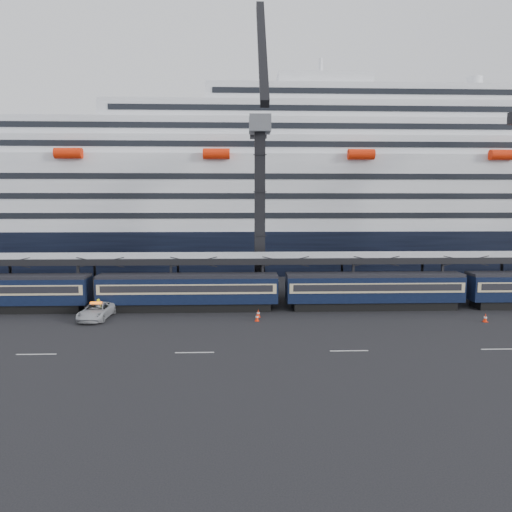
% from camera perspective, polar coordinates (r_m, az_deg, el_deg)
% --- Properties ---
extents(ground, '(260.00, 260.00, 0.00)m').
position_cam_1_polar(ground, '(45.69, 27.86, -8.66)').
color(ground, black).
rests_on(ground, ground).
extents(train, '(133.05, 3.00, 4.05)m').
position_cam_1_polar(train, '(52.13, 18.06, -3.90)').
color(train, black).
rests_on(train, ground).
extents(canopy, '(130.00, 6.25, 5.53)m').
position_cam_1_polar(canopy, '(57.08, 21.19, -0.04)').
color(canopy, '#9B9EA4').
rests_on(canopy, ground).
extents(cruise_ship, '(214.09, 28.84, 34.00)m').
position_cam_1_polar(cruise_ship, '(86.78, 12.37, 7.10)').
color(cruise_ship, black).
rests_on(cruise_ship, ground).
extents(crane_dark_near, '(4.50, 17.75, 35.08)m').
position_cam_1_polar(crane_dark_near, '(56.76, 0.49, 7.13)').
color(crane_dark_near, '#53555B').
rests_on(crane_dark_near, ground).
extents(pickup_truck, '(2.76, 5.64, 1.54)m').
position_cam_1_polar(pickup_truck, '(48.28, -19.33, -6.51)').
color(pickup_truck, '#A9ABB0').
rests_on(pickup_truck, ground).
extents(worker, '(0.77, 0.61, 1.85)m').
position_cam_1_polar(worker, '(48.97, -19.07, -6.14)').
color(worker, '#D6DE0B').
rests_on(worker, ground).
extents(traffic_cone_a, '(0.41, 0.41, 0.81)m').
position_cam_1_polar(traffic_cone_a, '(47.53, -19.85, -7.20)').
color(traffic_cone_a, '#F52707').
rests_on(traffic_cone_a, ground).
extents(traffic_cone_b, '(0.41, 0.41, 0.83)m').
position_cam_1_polar(traffic_cone_b, '(46.24, 0.28, -7.17)').
color(traffic_cone_b, '#F52707').
rests_on(traffic_cone_b, ground).
extents(traffic_cone_c, '(0.40, 0.40, 0.80)m').
position_cam_1_polar(traffic_cone_c, '(44.80, 0.13, -7.64)').
color(traffic_cone_c, '#F52707').
rests_on(traffic_cone_c, ground).
extents(traffic_cone_d, '(0.42, 0.42, 0.83)m').
position_cam_1_polar(traffic_cone_d, '(49.73, 26.74, -6.91)').
color(traffic_cone_d, '#F52707').
rests_on(traffic_cone_d, ground).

